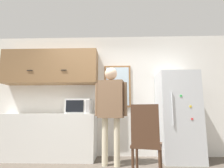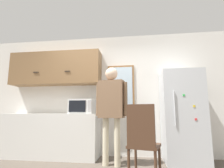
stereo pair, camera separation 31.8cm
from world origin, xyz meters
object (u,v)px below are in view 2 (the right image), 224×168
person (111,104)px  refrigerator (182,116)px  microwave (82,106)px  chair (143,139)px

person → refrigerator: person is taller
microwave → refrigerator: size_ratio=0.29×
person → chair: size_ratio=1.69×
refrigerator → chair: refrigerator is taller
refrigerator → chair: (-0.80, -0.97, -0.30)m
microwave → chair: 1.64m
chair → microwave: bearing=-24.6°
person → refrigerator: (1.33, 0.35, -0.23)m
refrigerator → chair: bearing=-129.4°
person → chair: (0.53, -0.62, -0.53)m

